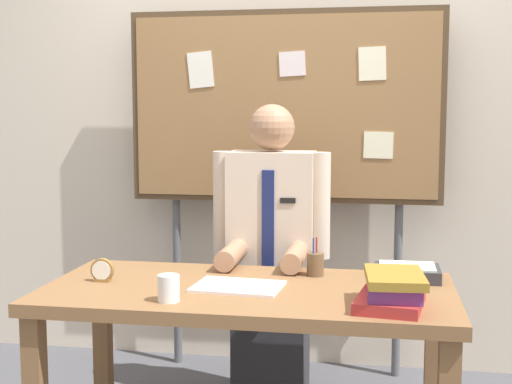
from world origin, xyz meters
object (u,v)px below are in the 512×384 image
bulletin_board (284,111)px  pen_holder (315,264)px  open_notebook (238,287)px  desk_clock (102,271)px  desk (248,310)px  book_stack (393,290)px  person (271,267)px  coffee_mug (169,288)px  paper_tray (407,272)px

bulletin_board → pen_holder: bulletin_board is taller
open_notebook → desk_clock: 0.56m
bulletin_board → open_notebook: 1.26m
desk_clock → desk: bearing=0.7°
open_notebook → book_stack: bearing=-15.7°
person → coffee_mug: 0.89m
desk_clock → paper_tray: bearing=11.7°
pen_holder → coffee_mug: bearing=-134.7°
paper_tray → pen_holder: bearing=-179.4°
desk_clock → pen_holder: size_ratio=0.58×
open_notebook → paper_tray: paper_tray is taller
paper_tray → bulletin_board: bearing=127.3°
desk → coffee_mug: coffee_mug is taller
person → desk: bearing=-90.0°
book_stack → pen_holder: (-0.31, 0.42, -0.01)m
book_stack → open_notebook: 0.61m
coffee_mug → open_notebook: bearing=48.0°
bulletin_board → desk_clock: size_ratio=20.58×
bulletin_board → desk_clock: bulletin_board is taller
desk_clock → person: bearing=46.0°
open_notebook → coffee_mug: (-0.21, -0.23, 0.04)m
bulletin_board → pen_holder: (0.24, -0.81, -0.63)m
open_notebook → paper_tray: 0.70m
book_stack → paper_tray: book_stack is taller
coffee_mug → paper_tray: 0.98m
coffee_mug → paper_tray: bearing=29.9°
book_stack → pen_holder: pen_holder is taller
desk_clock → book_stack: bearing=-8.8°
coffee_mug → pen_holder: size_ratio=0.61×
open_notebook → pen_holder: 0.38m
bulletin_board → book_stack: (0.55, -1.23, -0.62)m
book_stack → desk_clock: bearing=171.2°
desk → pen_holder: pen_holder is taller
paper_tray → person: bearing=149.3°
person → bulletin_board: 0.85m
desk_clock → paper_tray: (1.20, 0.25, -0.01)m
person → paper_tray: (0.61, -0.36, 0.08)m
coffee_mug → pen_holder: pen_holder is taller
person → desk_clock: bearing=-134.0°
desk → open_notebook: size_ratio=4.73×
person → coffee_mug: person is taller
book_stack → desk: bearing=161.5°
open_notebook → coffee_mug: 0.31m
desk → desk_clock: (-0.59, -0.01, 0.13)m
desk → person: (0.00, 0.60, 0.03)m
open_notebook → paper_tray: bearing=22.0°
coffee_mug → paper_tray: (0.85, 0.49, -0.02)m
open_notebook → paper_tray: size_ratio=1.29×
paper_tray → open_notebook: bearing=-158.0°
bulletin_board → coffee_mug: 1.46m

